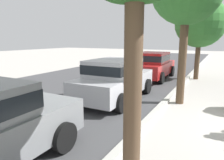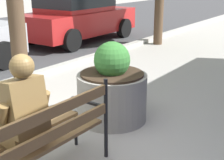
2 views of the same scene
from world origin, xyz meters
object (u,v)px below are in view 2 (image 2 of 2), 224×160
(park_bench, at_px, (35,140))
(parked_car_red, at_px, (78,15))
(bronze_statue_seated, at_px, (19,123))
(concrete_planter, at_px, (112,91))

(park_bench, bearing_deg, parked_car_red, 38.22)
(parked_car_red, bearing_deg, bronze_statue_seated, -143.04)
(park_bench, relative_size, concrete_planter, 1.57)
(bronze_statue_seated, distance_m, concrete_planter, 1.80)
(park_bench, height_order, parked_car_red, parked_car_red)
(park_bench, height_order, concrete_planter, concrete_planter)
(parked_car_red, bearing_deg, concrete_planter, -134.21)
(park_bench, xyz_separation_m, bronze_statue_seated, (0.00, 0.21, 0.12))
(bronze_statue_seated, height_order, parked_car_red, parked_car_red)
(concrete_planter, bearing_deg, bronze_statue_seated, -174.58)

